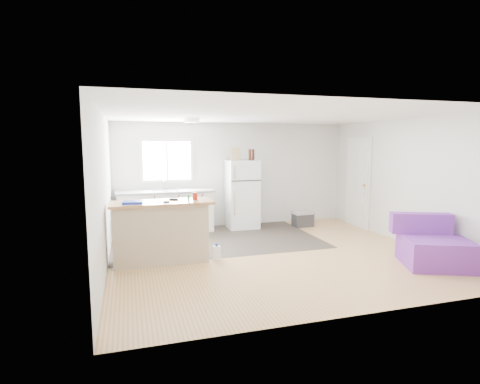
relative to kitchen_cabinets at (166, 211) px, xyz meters
name	(u,v)px	position (x,y,z in m)	size (l,w,h in m)	color
room	(273,186)	(1.64, -2.18, 0.73)	(5.51, 5.01, 2.41)	#AD8148
vinyl_zone	(216,239)	(0.91, -0.93, -0.47)	(4.05, 2.50, 0.00)	#2D2722
window	(167,161)	(0.09, 0.31, 1.08)	(1.18, 0.06, 0.98)	white
interior_door	(358,183)	(4.36, -0.63, 0.55)	(0.11, 0.92, 2.10)	white
ceiling_fixture	(192,121)	(0.44, -0.98, 1.89)	(0.30, 0.30, 0.07)	white
kitchen_cabinets	(166,211)	(0.00, 0.00, 0.00)	(2.08, 0.68, 1.20)	white
peninsula	(161,232)	(-0.28, -2.07, 0.04)	(1.63, 0.64, 1.00)	tan
refrigerator	(242,194)	(1.73, -0.02, 0.31)	(0.69, 0.66, 1.55)	white
cooler	(303,219)	(3.12, -0.33, -0.29)	(0.49, 0.35, 0.36)	#2F2F31
purple_seat	(433,247)	(3.86, -3.47, -0.18)	(1.23, 1.23, 0.79)	purple
cleaner_jug	(217,253)	(0.61, -2.23, -0.35)	(0.13, 0.10, 0.28)	silver
mop	(187,248)	(0.12, -2.19, -0.24)	(0.22, 0.32, 1.13)	green
red_cup	(195,196)	(0.30, -2.04, 0.59)	(0.08, 0.08, 0.12)	#B81A0B
blue_tray	(133,202)	(-0.70, -2.16, 0.55)	(0.30, 0.22, 0.04)	#142CBF
tool_a	(174,199)	(-0.05, -1.98, 0.55)	(0.14, 0.05, 0.03)	black
tool_b	(166,202)	(-0.19, -2.21, 0.54)	(0.10, 0.04, 0.03)	black
cardboard_box	(236,154)	(1.56, -0.09, 1.23)	(0.20, 0.10, 0.30)	tan
bottle_left	(250,155)	(1.88, -0.13, 1.21)	(0.07, 0.07, 0.25)	#37140A
bottle_right	(253,155)	(1.98, -0.05, 1.21)	(0.07, 0.07, 0.25)	#37140A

